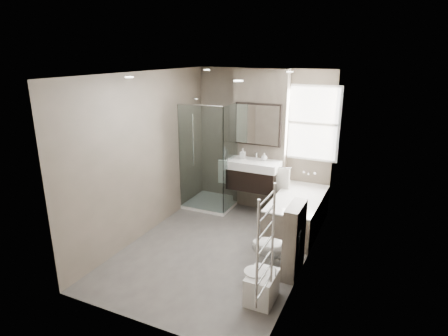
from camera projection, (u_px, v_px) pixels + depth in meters
The scene contains 15 objects.
room at pixel (219, 166), 5.39m from camera, with size 2.70×3.90×2.70m.
vanity_pier at pixel (260, 140), 6.93m from camera, with size 1.00×0.25×2.60m, color #655B50.
vanity at pixel (253, 174), 6.79m from camera, with size 0.95×0.47×0.66m.
mirror_cabinet at pixel (258, 124), 6.69m from camera, with size 0.86×0.08×0.76m.
towel_left at pixel (225, 172), 7.01m from camera, with size 0.24×0.06×0.44m, color silver.
towel_right at pixel (283, 180), 6.56m from camera, with size 0.24×0.06×0.44m, color silver.
shower_enclosure at pixel (214, 183), 7.10m from camera, with size 0.90×0.90×2.00m.
bathtub at pixel (297, 211), 6.27m from camera, with size 0.75×1.60×0.57m.
window at pixel (312, 123), 6.55m from camera, with size 0.98×0.06×1.33m.
toilet at pixel (276, 248), 5.06m from camera, with size 0.38×0.67×0.68m, color white.
cistern_box at pixel (294, 240), 4.93m from camera, with size 0.19×0.55×1.00m.
bidet at pixel (261, 286), 4.48m from camera, with size 0.39×0.45×0.47m.
towel_radiator at pixel (266, 245), 3.56m from camera, with size 0.03×0.49×1.10m.
soap_bottle_a at pixel (243, 154), 6.81m from camera, with size 0.09×0.09×0.19m, color white.
soap_bottle_b at pixel (264, 157), 6.71m from camera, with size 0.11×0.11×0.14m, color white.
Camera 1 is at (2.22, -4.65, 2.88)m, focal length 30.00 mm.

